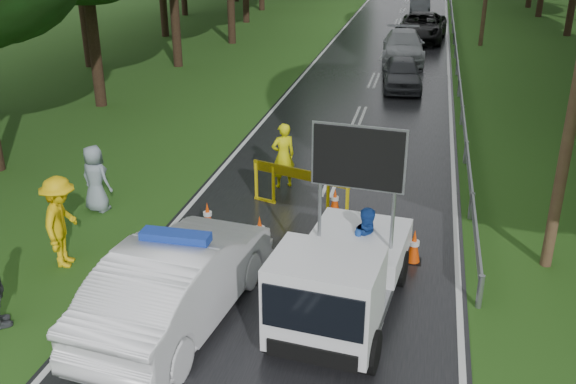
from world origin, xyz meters
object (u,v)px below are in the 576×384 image
(queue_car_first, at_px, (402,73))
(queue_car_fourth, at_px, (420,4))
(officer, at_px, (283,156))
(barrier, at_px, (300,179))
(queue_car_second, at_px, (403,46))
(police_sedan, at_px, (179,281))
(work_truck, at_px, (340,277))
(queue_car_third, at_px, (421,27))
(civilian, at_px, (368,246))

(queue_car_first, relative_size, queue_car_fourth, 0.93)
(officer, relative_size, queue_car_first, 0.46)
(barrier, xyz_separation_m, officer, (-0.76, 1.42, 0.06))
(queue_car_first, bearing_deg, queue_car_fourth, 84.47)
(officer, bearing_deg, queue_car_second, -130.29)
(police_sedan, distance_m, queue_car_second, 24.58)
(queue_car_second, bearing_deg, work_truck, -93.72)
(work_truck, relative_size, queue_car_first, 1.12)
(officer, relative_size, queue_car_third, 0.31)
(officer, height_order, queue_car_first, officer)
(officer, relative_size, queue_car_fourth, 0.43)
(barrier, xyz_separation_m, civilian, (2.02, -3.08, -0.04))
(officer, bearing_deg, queue_car_fourth, -127.17)
(police_sedan, relative_size, civilian, 3.19)
(officer, distance_m, queue_car_third, 24.00)
(police_sedan, relative_size, officer, 2.84)
(queue_car_first, xyz_separation_m, queue_car_fourth, (0.04, 23.65, 0.03))
(work_truck, height_order, barrier, work_truck)
(police_sedan, height_order, queue_car_first, police_sedan)
(queue_car_second, relative_size, queue_car_third, 0.88)
(work_truck, bearing_deg, civilian, 82.97)
(barrier, relative_size, queue_car_first, 0.66)
(police_sedan, height_order, work_truck, work_truck)
(police_sedan, bearing_deg, queue_car_second, -89.75)
(civilian, xyz_separation_m, queue_car_third, (0.25, 28.31, -0.00))
(queue_car_first, bearing_deg, civilian, -94.69)
(work_truck, xyz_separation_m, queue_car_second, (-0.13, 23.83, -0.18))
(barrier, xyz_separation_m, queue_car_third, (2.27, 25.23, -0.04))
(queue_car_third, bearing_deg, civilian, -86.50)
(work_truck, xyz_separation_m, queue_car_fourth, (0.19, 41.48, -0.22))
(officer, bearing_deg, queue_car_first, -135.22)
(police_sedan, bearing_deg, officer, -87.13)
(civilian, height_order, queue_car_third, civilian)
(police_sedan, distance_m, barrier, 5.34)
(queue_car_first, xyz_separation_m, queue_car_second, (-0.28, 6.00, 0.07))
(officer, distance_m, civilian, 5.29)
(barrier, distance_m, queue_car_second, 19.29)
(barrier, distance_m, queue_car_first, 13.35)
(queue_car_first, bearing_deg, queue_car_second, 87.21)
(civilian, height_order, queue_car_first, civilian)
(barrier, bearing_deg, queue_car_second, 103.14)
(police_sedan, height_order, officer, officer)
(police_sedan, xyz_separation_m, work_truck, (2.85, 0.60, 0.09))
(police_sedan, xyz_separation_m, civilian, (3.21, 2.12, -0.02))
(barrier, bearing_deg, queue_car_fourth, 104.82)
(queue_car_first, relative_size, queue_car_third, 0.68)
(police_sedan, bearing_deg, queue_car_third, -89.89)
(queue_car_fourth, bearing_deg, civilian, -92.19)
(queue_car_fourth, bearing_deg, queue_car_third, -90.36)
(queue_car_third, distance_m, queue_car_fourth, 11.65)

